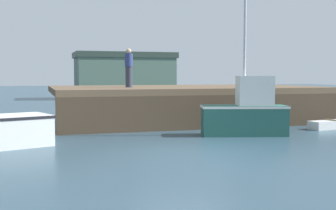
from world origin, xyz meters
The scene contains 6 objects.
ground centered at (0.00, 0.00, -0.05)m, with size 120.00×160.00×0.10m.
pier centered at (2.94, 7.45, 1.30)m, with size 12.11×6.96×1.58m.
fishing_boat_near_right centered at (3.26, 2.59, 0.82)m, with size 3.13×1.80×5.10m.
rowboat centered at (7.31, 3.29, 0.16)m, with size 2.02×0.93×0.37m.
dockworker centered at (0.11, 7.33, 2.41)m, with size 0.34×0.34×1.66m.
warehouse centered at (4.19, 28.03, 2.08)m, with size 8.92×4.48×4.13m.
Camera 1 is at (-3.88, -11.07, 2.09)m, focal length 46.78 mm.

